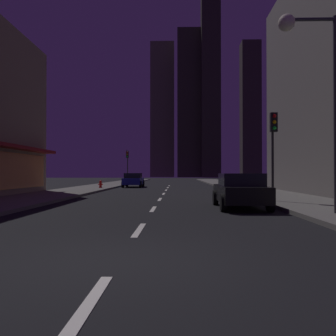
{
  "coord_description": "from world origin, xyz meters",
  "views": [
    {
      "loc": [
        0.99,
        -5.84,
        1.47
      ],
      "look_at": [
        0.0,
        29.85,
        1.97
      ],
      "focal_mm": 37.69,
      "sensor_mm": 36.0,
      "label": 1
    }
  ],
  "objects": [
    {
      "name": "street_lamp_right",
      "position": [
        5.38,
        5.86,
        5.07
      ],
      "size": [
        1.96,
        0.56,
        6.58
      ],
      "color": "#38383D",
      "rests_on": "sidewalk_right"
    },
    {
      "name": "sidewalk_right",
      "position": [
        7.0,
        32.0,
        0.07
      ],
      "size": [
        4.0,
        76.0,
        0.15
      ],
      "primitive_type": "cube",
      "color": "#605E59",
      "rests_on": "ground"
    },
    {
      "name": "car_parked_near",
      "position": [
        3.6,
        8.91,
        0.74
      ],
      "size": [
        1.98,
        4.24,
        1.45
      ],
      "color": "black",
      "rests_on": "ground"
    },
    {
      "name": "traffic_light_near_right",
      "position": [
        5.5,
        10.87,
        3.19
      ],
      "size": [
        0.32,
        0.48,
        4.2
      ],
      "color": "#2D2D2D",
      "rests_on": "sidewalk_right"
    },
    {
      "name": "skyscraper_distant_tall",
      "position": [
        -4.57,
        121.63,
        24.2
      ],
      "size": [
        8.46,
        6.41,
        48.4
      ],
      "primitive_type": "cube",
      "color": "#605C48",
      "rests_on": "ground"
    },
    {
      "name": "ground_plane",
      "position": [
        0.0,
        32.0,
        -0.05
      ],
      "size": [
        78.0,
        136.0,
        0.1
      ],
      "primitive_type": "cube",
      "color": "black"
    },
    {
      "name": "skyscraper_distant_slender",
      "position": [
        34.01,
        154.75,
        30.45
      ],
      "size": [
        8.54,
        7.73,
        60.9
      ],
      "primitive_type": "cube",
      "color": "#39362A",
      "rests_on": "ground"
    },
    {
      "name": "skyscraper_distant_mid",
      "position": [
        5.32,
        113.64,
        25.1
      ],
      "size": [
        8.91,
        5.15,
        50.21
      ],
      "primitive_type": "cube",
      "color": "#323026",
      "rests_on": "ground"
    },
    {
      "name": "fire_hydrant_far_left",
      "position": [
        -5.9,
        25.39,
        0.45
      ],
      "size": [
        0.42,
        0.3,
        0.65
      ],
      "color": "red",
      "rests_on": "sidewalk_left"
    },
    {
      "name": "traffic_light_far_left",
      "position": [
        -5.5,
        39.35,
        3.19
      ],
      "size": [
        0.32,
        0.48,
        4.2
      ],
      "color": "#2D2D2D",
      "rests_on": "sidewalk_left"
    },
    {
      "name": "sidewalk_left",
      "position": [
        -7.0,
        32.0,
        0.07
      ],
      "size": [
        4.0,
        76.0,
        0.15
      ],
      "primitive_type": "cube",
      "color": "#605E59",
      "rests_on": "ground"
    },
    {
      "name": "skyscraper_distant_short",
      "position": [
        11.79,
        110.01,
        31.43
      ],
      "size": [
        6.14,
        6.18,
        62.86
      ],
      "primitive_type": "cube",
      "color": "#312E24",
      "rests_on": "ground"
    },
    {
      "name": "lane_marking_center",
      "position": [
        0.0,
        16.2,
        0.01
      ],
      "size": [
        0.16,
        38.6,
        0.01
      ],
      "color": "silver",
      "rests_on": "ground"
    },
    {
      "name": "car_parked_far",
      "position": [
        -3.6,
        30.41,
        0.74
      ],
      "size": [
        1.98,
        4.24,
        1.45
      ],
      "color": "navy",
      "rests_on": "ground"
    }
  ]
}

